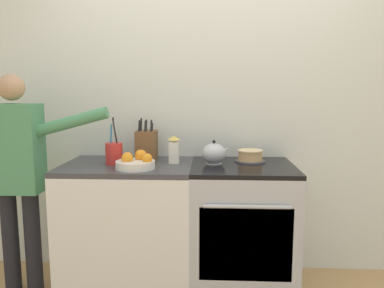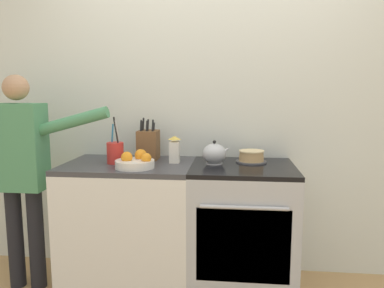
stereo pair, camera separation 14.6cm
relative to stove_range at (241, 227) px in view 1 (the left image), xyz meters
name	(u,v)px [view 1 (the left image)]	position (x,y,z in m)	size (l,w,h in m)	color
wall_back	(210,106)	(-0.23, 0.35, 0.85)	(8.00, 0.04, 2.60)	silver
counter_cabinet	(129,225)	(-0.81, 0.00, 0.00)	(0.91, 0.65, 0.91)	white
stove_range	(241,227)	(0.00, 0.00, 0.00)	(0.72, 0.68, 0.91)	#B7BABF
layer_cake	(250,156)	(0.06, 0.13, 0.49)	(0.22, 0.22, 0.09)	#4C4C51
tea_kettle	(214,154)	(-0.20, 0.05, 0.53)	(0.21, 0.17, 0.17)	#B7BABF
knife_block	(146,145)	(-0.70, 0.17, 0.57)	(0.15, 0.17, 0.31)	brown
utensil_crock	(114,153)	(-0.90, -0.01, 0.53)	(0.12, 0.12, 0.33)	red
fruit_bowl	(136,163)	(-0.72, -0.15, 0.49)	(0.26, 0.26, 0.12)	silver
milk_carton	(174,150)	(-0.49, 0.05, 0.55)	(0.07, 0.07, 0.19)	white
person_baker	(18,167)	(-1.54, -0.13, 0.45)	(0.90, 0.20, 1.53)	black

